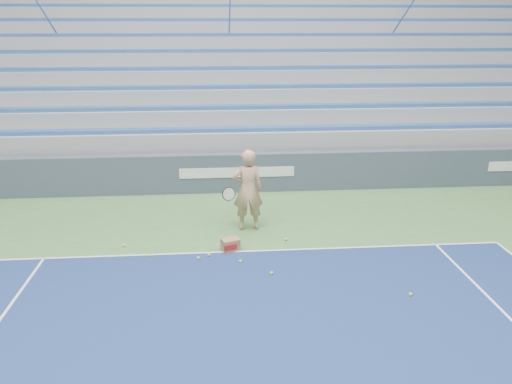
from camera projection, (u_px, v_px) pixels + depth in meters
The scene contains 12 objects.
sponsor_barrier at pixel (237, 173), 14.05m from camera, with size 30.00×0.32×1.10m.
bleachers at pixel (230, 84), 18.86m from camera, with size 31.00×9.15×7.30m.
tennis_player at pixel (248, 190), 11.32m from camera, with size 0.96×0.86×1.89m.
ball_box at pixel (230, 245), 10.47m from camera, with size 0.43×0.38×0.27m.
tennis_ball_0 at pixel (286, 239), 10.97m from camera, with size 0.07×0.07×0.07m, color #CBD82C.
tennis_ball_1 at pixel (124, 245), 10.68m from camera, with size 0.07×0.07×0.07m, color #CBD82C.
tennis_ball_2 at pixel (149, 256), 10.20m from camera, with size 0.07×0.07×0.07m, color #CBD82C.
tennis_ball_3 at pixel (209, 255), 10.23m from camera, with size 0.07×0.07×0.07m, color #CBD82C.
tennis_ball_4 at pixel (411, 294), 8.75m from camera, with size 0.07×0.07×0.07m, color #CBD82C.
tennis_ball_5 at pixel (240, 261), 9.96m from camera, with size 0.07×0.07×0.07m, color #CBD82C.
tennis_ball_6 at pixel (272, 273), 9.50m from camera, with size 0.07×0.07×0.07m, color #CBD82C.
tennis_ball_7 at pixel (198, 258), 10.10m from camera, with size 0.07×0.07×0.07m, color #CBD82C.
Camera 1 is at (-0.56, 2.41, 4.55)m, focal length 35.00 mm.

